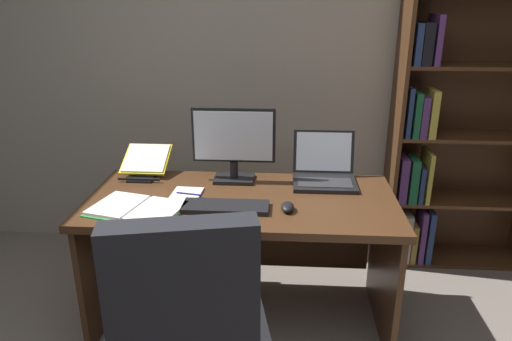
{
  "coord_description": "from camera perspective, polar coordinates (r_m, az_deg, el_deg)",
  "views": [
    {
      "loc": [
        0.16,
        -1.06,
        1.7
      ],
      "look_at": [
        0.02,
        1.09,
        0.91
      ],
      "focal_mm": 32.82,
      "sensor_mm": 36.0,
      "label": 1
    }
  ],
  "objects": [
    {
      "name": "wall_back",
      "position": [
        3.2,
        0.9,
        13.11
      ],
      "size": [
        5.12,
        0.12,
        2.62
      ],
      "primitive_type": "cube",
      "color": "#A89E8E",
      "rests_on": "ground"
    },
    {
      "name": "keyboard",
      "position": [
        2.28,
        -3.73,
        -4.44
      ],
      "size": [
        0.42,
        0.15,
        0.02
      ],
      "primitive_type": "cube",
      "color": "black",
      "rests_on": "desk"
    },
    {
      "name": "reading_stand_with_book",
      "position": [
        2.79,
        -13.33,
        1.03
      ],
      "size": [
        0.26,
        0.3,
        0.14
      ],
      "color": "black",
      "rests_on": "desk"
    },
    {
      "name": "bookshelf",
      "position": [
        3.19,
        22.92,
        7.12
      ],
      "size": [
        0.94,
        0.31,
        2.21
      ],
      "color": "#4C2D19",
      "rests_on": "ground"
    },
    {
      "name": "notepad",
      "position": [
        2.45,
        -8.58,
        -3.01
      ],
      "size": [
        0.16,
        0.22,
        0.01
      ],
      "primitive_type": "cube",
      "rotation": [
        0.0,
        0.0,
        -0.06
      ],
      "color": "white",
      "rests_on": "desk"
    },
    {
      "name": "computer_mouse",
      "position": [
        2.26,
        3.85,
        -4.46
      ],
      "size": [
        0.06,
        0.1,
        0.04
      ],
      "primitive_type": "ellipsoid",
      "color": "black",
      "rests_on": "desk"
    },
    {
      "name": "monitor",
      "position": [
        2.57,
        -2.73,
        3.12
      ],
      "size": [
        0.46,
        0.16,
        0.41
      ],
      "color": "black",
      "rests_on": "desk"
    },
    {
      "name": "open_binder",
      "position": [
        2.33,
        -14.29,
        -4.54
      ],
      "size": [
        0.49,
        0.39,
        0.02
      ],
      "rotation": [
        0.0,
        0.0,
        -0.25
      ],
      "color": "green",
      "rests_on": "desk"
    },
    {
      "name": "laptop",
      "position": [
        2.62,
        8.31,
        -0.22
      ],
      "size": [
        0.34,
        0.32,
        0.26
      ],
      "color": "black",
      "rests_on": "desk"
    },
    {
      "name": "desk",
      "position": [
        2.56,
        -1.56,
        -6.83
      ],
      "size": [
        1.59,
        0.74,
        0.74
      ],
      "color": "#4C2D19",
      "rests_on": "ground"
    },
    {
      "name": "pen",
      "position": [
        2.44,
        -8.13,
        -2.83
      ],
      "size": [
        0.14,
        0.03,
        0.01
      ],
      "primitive_type": "cylinder",
      "rotation": [
        0.0,
        1.57,
        -0.19
      ],
      "color": "navy",
      "rests_on": "notepad"
    }
  ]
}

